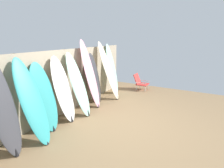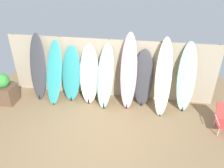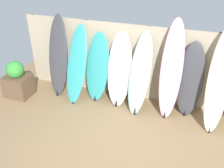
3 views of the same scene
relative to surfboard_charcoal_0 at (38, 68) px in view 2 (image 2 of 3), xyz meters
name	(u,v)px [view 2 (image 2 of 3)]	position (x,y,z in m)	size (l,w,h in m)	color
ground	(95,139)	(2.06, -1.62, -0.95)	(7.68, 7.68, 0.00)	#8E704C
fence_back	(109,69)	(2.06, 0.39, -0.05)	(6.08, 0.11, 1.80)	tan
surfboard_charcoal_0	(38,68)	(0.00, 0.00, 0.00)	(0.51, 0.57, 1.93)	#38383D
surfboard_teal_1	(54,73)	(0.53, -0.10, -0.09)	(0.49, 0.77, 1.75)	teal
surfboard_teal_2	(71,74)	(0.97, 0.07, -0.17)	(0.58, 0.52, 1.60)	teal
surfboard_white_3	(89,75)	(1.53, 0.02, -0.12)	(0.57, 0.54, 1.69)	white
surfboard_seafoam_4	(105,77)	(2.02, -0.06, -0.10)	(0.50, 0.75, 1.74)	#9ED6BC
surfboard_pink_5	(129,72)	(2.66, -0.01, 0.07)	(0.47, 0.64, 2.07)	pink
surfboard_charcoal_6	(143,78)	(3.07, 0.11, -0.14)	(0.57, 0.43, 1.64)	#38383D
surfboard_cream_7	(163,78)	(3.59, -0.11, 0.04)	(0.45, 0.85, 2.00)	beige
surfboard_seafoam_8	(186,78)	(4.22, 0.08, -0.02)	(0.50, 0.52, 1.89)	#9ED6BC
planter_box	(4,90)	(-0.90, -0.51, -0.55)	(0.60, 0.51, 0.92)	brown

